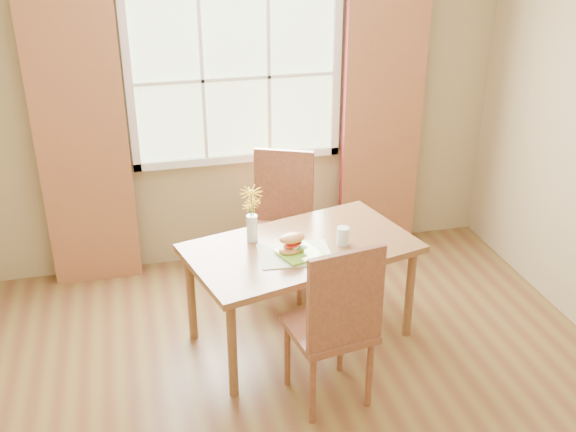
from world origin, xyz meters
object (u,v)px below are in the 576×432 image
(dining_table, at_px, (301,255))
(croissant_sandwich, at_px, (292,243))
(flower_vase, at_px, (252,210))
(water_glass, at_px, (343,237))
(chair_near, at_px, (336,321))
(chair_far, at_px, (282,216))

(dining_table, height_order, croissant_sandwich, croissant_sandwich)
(dining_table, distance_m, flower_vase, 0.44)
(croissant_sandwich, bearing_deg, dining_table, 37.33)
(water_glass, bearing_deg, dining_table, 168.85)
(chair_near, height_order, water_glass, chair_near)
(chair_far, distance_m, flower_vase, 0.74)
(dining_table, xyz_separation_m, croissant_sandwich, (-0.09, -0.11, 0.15))
(dining_table, height_order, water_glass, water_glass)
(chair_near, bearing_deg, dining_table, 81.91)
(dining_table, distance_m, water_glass, 0.30)
(water_glass, height_order, flower_vase, flower_vase)
(flower_vase, bearing_deg, croissant_sandwich, -50.98)
(croissant_sandwich, bearing_deg, water_glass, -4.12)
(chair_far, xyz_separation_m, flower_vase, (-0.33, -0.56, 0.34))
(chair_near, xyz_separation_m, water_glass, (0.25, 0.66, 0.17))
(chair_far, bearing_deg, croissant_sandwich, -75.01)
(chair_near, distance_m, water_glass, 0.73)
(chair_far, relative_size, croissant_sandwich, 5.40)
(dining_table, xyz_separation_m, chair_far, (0.04, 0.70, -0.05))
(chair_near, relative_size, chair_far, 1.01)
(chair_near, xyz_separation_m, chair_far, (0.02, 1.42, -0.01))
(chair_far, height_order, croissant_sandwich, chair_far)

